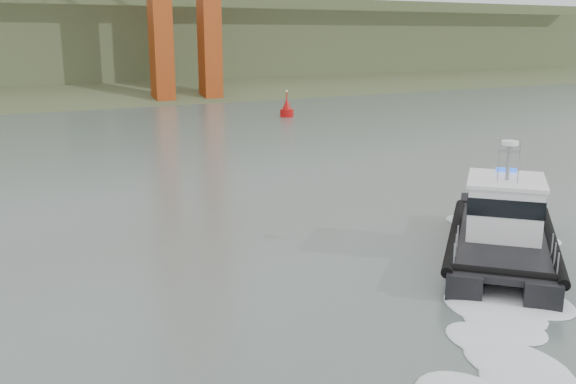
# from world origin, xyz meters

# --- Properties ---
(ground) EXTENTS (400.00, 400.00, 0.00)m
(ground) POSITION_xyz_m (0.00, 0.00, 0.00)
(ground) COLOR #53635D
(ground) RESTS_ON ground
(patrol_boat) EXTENTS (11.75, 11.40, 5.83)m
(patrol_boat) POSITION_xyz_m (8.67, -1.62, 1.46)
(patrol_boat) COLOR black
(patrol_boat) RESTS_ON ground
(nav_buoy) EXTENTS (1.76, 1.76, 3.66)m
(nav_buoy) POSITION_xyz_m (26.32, 50.63, 0.96)
(nav_buoy) COLOR #A50B0B
(nav_buoy) RESTS_ON ground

